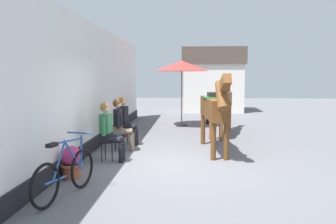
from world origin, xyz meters
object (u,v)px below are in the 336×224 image
Objects in this scene: flower_planter_near at (71,161)px; satchel_bag at (124,134)px; seated_visitor_near at (109,129)px; leaning_bicycle at (65,174)px; seated_visitor_middle at (120,122)px; saddled_horse_near at (215,108)px; cafe_parasol at (182,66)px; seated_visitor_far at (125,118)px; saddled_horse_far at (222,101)px.

satchel_bag is at bearing 88.23° from flower_planter_near.
seated_visitor_near is 0.81× the size of leaning_bicycle.
seated_visitor_near is 1.48m from flower_planter_near.
saddled_horse_near reaches higher than seated_visitor_middle.
cafe_parasol is 3.84m from satchel_bag.
seated_visitor_middle is 0.46× the size of saddled_horse_near.
leaning_bicycle is (-0.19, -3.57, -0.38)m from seated_visitor_middle.
seated_visitor_far is 4.46m from leaning_bicycle.
saddled_horse_far reaches higher than seated_visitor_near.
saddled_horse_far is (2.96, 1.96, 0.38)m from seated_visitor_far.
seated_visitor_middle reaches higher than leaning_bicycle.
cafe_parasol is (1.54, 3.77, 1.59)m from seated_visitor_far.
saddled_horse_far reaches higher than satchel_bag.
satchel_bag is at bearing -126.11° from cafe_parasol.
saddled_horse_near reaches higher than flower_planter_near.
cafe_parasol is at bearing -63.83° from satchel_bag.
cafe_parasol reaches higher than leaning_bicycle.
cafe_parasol reaches higher than saddled_horse_far.
saddled_horse_far is at bearing -105.67° from satchel_bag.
saddled_horse_far is at bearing 44.02° from seated_visitor_middle.
saddled_horse_far is 1.71× the size of leaning_bicycle.
saddled_horse_near reaches higher than leaning_bicycle.
seated_visitor_far is 2.69m from saddled_horse_near.
saddled_horse_far is (0.43, 2.81, 0.00)m from saddled_horse_near.
cafe_parasol reaches higher than seated_visitor_middle.
saddled_horse_near is 1.74× the size of leaning_bicycle.
saddled_horse_far is at bearing 64.04° from leaning_bicycle.
saddled_horse_near reaches higher than seated_visitor_near.
saddled_horse_near reaches higher than seated_visitor_far.
seated_visitor_middle is 2.58m from flower_planter_near.
seated_visitor_middle reaches higher than satchel_bag.
cafe_parasol reaches higher than seated_visitor_far.
satchel_bag is (-0.29, 3.28, -0.68)m from seated_visitor_near.
saddled_horse_near is 1.16× the size of cafe_parasol.
saddled_horse_near is at bearing -98.79° from saddled_horse_far.
seated_visitor_far is 1.46m from satchel_bag.
saddled_horse_near and saddled_horse_far have the same top height.
saddled_horse_near is 3.68m from satchel_bag.
seated_visitor_middle is 1.00× the size of seated_visitor_far.
flower_planter_near is at bearing -107.62° from seated_visitor_near.
seated_visitor_near is 2.17× the size of flower_planter_near.
seated_visitor_near reaches higher than leaning_bicycle.
flower_planter_near is at bearing 150.52° from satchel_bag.
seated_visitor_near is at bearing -155.38° from saddled_horse_near.
seated_visitor_middle is at bearing -135.98° from saddled_horse_far.
saddled_horse_near is 1.02× the size of saddled_horse_far.
saddled_horse_near is (2.49, 0.01, 0.38)m from seated_visitor_middle.
seated_visitor_near is 1.00× the size of seated_visitor_middle.
seated_visitor_near is 3.36m from satchel_bag.
seated_visitor_middle is 4.08m from saddled_horse_far.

